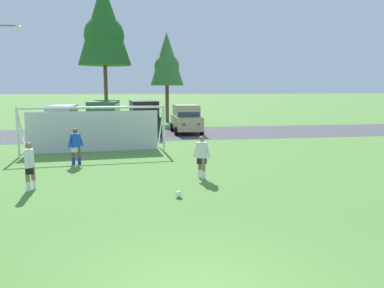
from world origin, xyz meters
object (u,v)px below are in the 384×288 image
(player_defender_far, at_px, (30,166))
(player_midfield_center, at_px, (202,157))
(soccer_ball, at_px, (179,194))
(player_striker_near, at_px, (76,147))
(parked_car_slot_far_left, at_px, (62,120))
(parked_car_slot_left, at_px, (104,118))
(soccer_goal, at_px, (94,128))
(parked_car_slot_center, at_px, (186,118))
(parked_car_slot_center_left, at_px, (144,117))

(player_defender_far, bearing_deg, player_midfield_center, 6.92)
(soccer_ball, height_order, player_striker_near, player_striker_near)
(parked_car_slot_far_left, height_order, parked_car_slot_left, parked_car_slot_left)
(player_midfield_center, bearing_deg, soccer_goal, 123.68)
(parked_car_slot_left, bearing_deg, player_defender_far, -96.17)
(soccer_ball, bearing_deg, player_striker_near, 123.12)
(player_midfield_center, height_order, parked_car_slot_left, parked_car_slot_left)
(parked_car_slot_far_left, bearing_deg, parked_car_slot_center, -2.92)
(soccer_goal, distance_m, player_defender_far, 7.77)
(soccer_ball, height_order, parked_car_slot_left, parked_car_slot_left)
(parked_car_slot_left, bearing_deg, player_striker_near, -93.57)
(parked_car_slot_far_left, bearing_deg, parked_car_slot_center_left, -9.67)
(parked_car_slot_center_left, bearing_deg, player_midfield_center, -83.40)
(soccer_ball, relative_size, soccer_goal, 0.03)
(parked_car_slot_far_left, distance_m, parked_car_slot_center_left, 6.08)
(soccer_goal, bearing_deg, parked_car_slot_center_left, 68.66)
(soccer_goal, xyz_separation_m, parked_car_slot_far_left, (-3.06, 8.51, -0.18))
(parked_car_slot_center_left, bearing_deg, soccer_goal, -111.34)
(player_defender_far, distance_m, parked_car_slot_far_left, 16.21)
(soccer_goal, relative_size, player_midfield_center, 4.61)
(player_striker_near, distance_m, player_defender_far, 4.40)
(player_defender_far, distance_m, parked_car_slot_center_left, 15.74)
(parked_car_slot_left, distance_m, parked_car_slot_center, 6.20)
(player_defender_far, distance_m, parked_car_slot_left, 14.60)
(parked_car_slot_center_left, distance_m, parked_car_slot_center, 3.33)
(parked_car_slot_center_left, bearing_deg, soccer_ball, -88.44)
(parked_car_slot_far_left, bearing_deg, soccer_ball, -70.13)
(soccer_goal, height_order, player_defender_far, soccer_goal)
(soccer_goal, bearing_deg, parked_car_slot_far_left, 109.77)
(soccer_goal, distance_m, parked_car_slot_center_left, 8.04)
(player_midfield_center, distance_m, parked_car_slot_left, 14.49)
(player_defender_far, bearing_deg, parked_car_slot_center, 63.93)
(parked_car_slot_center, bearing_deg, parked_car_slot_far_left, 177.08)
(soccer_goal, xyz_separation_m, parked_car_slot_center, (6.20, 8.04, -0.18))
(soccer_ball, xyz_separation_m, player_striker_near, (-3.91, 6.00, 0.71))
(player_striker_near, relative_size, player_defender_far, 1.00)
(parked_car_slot_center, bearing_deg, parked_car_slot_center_left, -170.50)
(soccer_ball, bearing_deg, parked_car_slot_left, 101.43)
(soccer_ball, height_order, player_midfield_center, player_midfield_center)
(soccer_ball, distance_m, parked_car_slot_center_left, 16.86)
(parked_car_slot_far_left, xyz_separation_m, parked_car_slot_center, (9.26, -0.47, 0.00))
(player_striker_near, bearing_deg, parked_car_slot_left, 86.43)
(parked_car_slot_left, distance_m, parked_car_slot_center_left, 2.88)
(soccer_ball, xyz_separation_m, player_defender_far, (-4.84, 1.70, 0.71))
(parked_car_slot_center_left, bearing_deg, parked_car_slot_far_left, 170.33)
(player_defender_far, relative_size, parked_car_slot_center, 0.36)
(parked_car_slot_center, bearing_deg, parked_car_slot_left, -169.31)
(player_defender_far, relative_size, parked_car_slot_center_left, 0.33)
(parked_car_slot_far_left, height_order, parked_car_slot_center_left, parked_car_slot_center_left)
(soccer_ball, height_order, parked_car_slot_center_left, parked_car_slot_center_left)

